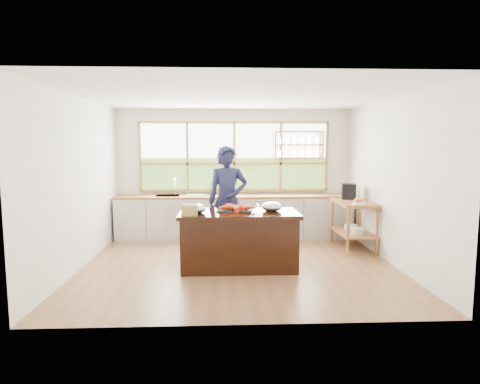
{
  "coord_description": "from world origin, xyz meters",
  "views": [
    {
      "loc": [
        -0.25,
        -6.38,
        1.92
      ],
      "look_at": [
        0.03,
        0.15,
        1.17
      ],
      "focal_mm": 30.0,
      "sensor_mm": 36.0,
      "label": 1
    }
  ],
  "objects": [
    {
      "name": "wicker_basket",
      "position": [
        -0.75,
        -0.46,
        0.98
      ],
      "size": [
        0.25,
        0.25,
        0.16
      ],
      "primitive_type": "cylinder",
      "color": "#B39046",
      "rests_on": "island"
    },
    {
      "name": "lobster_pile",
      "position": [
        -0.04,
        -0.12,
        0.96
      ],
      "size": [
        0.52,
        0.48,
        0.08
      ],
      "color": "#C61200",
      "rests_on": "slate_board"
    },
    {
      "name": "room_shell",
      "position": [
        0.02,
        0.51,
        1.75
      ],
      "size": [
        5.02,
        4.52,
        2.71
      ],
      "color": "beige",
      "rests_on": "ground_plane"
    },
    {
      "name": "cutting_board",
      "position": [
        -0.81,
        1.94,
        0.91
      ],
      "size": [
        0.42,
        0.32,
        0.01
      ],
      "primitive_type": "cube",
      "rotation": [
        0.0,
        0.0,
        -0.05
      ],
      "color": "green",
      "rests_on": "back_counter"
    },
    {
      "name": "slate_board",
      "position": [
        -0.06,
        -0.09,
        0.91
      ],
      "size": [
        0.59,
        0.46,
        0.02
      ],
      "primitive_type": "cube",
      "rotation": [
        0.0,
        0.0,
        -0.11
      ],
      "color": "black",
      "rests_on": "island"
    },
    {
      "name": "right_shelf_unit",
      "position": [
        2.19,
        0.89,
        0.6
      ],
      "size": [
        0.62,
        1.1,
        0.9
      ],
      "color": "brown",
      "rests_on": "ground_plane"
    },
    {
      "name": "mixing_bowl_right",
      "position": [
        0.52,
        -0.14,
        0.97
      ],
      "size": [
        0.32,
        0.32,
        0.16
      ],
      "primitive_type": "ellipsoid",
      "color": "#B9BAC0",
      "rests_on": "island"
    },
    {
      "name": "mixing_bowl_left",
      "position": [
        -0.66,
        -0.28,
        0.97
      ],
      "size": [
        0.32,
        0.32,
        0.15
      ],
      "primitive_type": "ellipsoid",
      "color": "#B9BAC0",
      "rests_on": "island"
    },
    {
      "name": "ground_plane",
      "position": [
        0.0,
        0.0,
        0.0
      ],
      "size": [
        5.0,
        5.0,
        0.0
      ],
      "primitive_type": "plane",
      "color": "brown"
    },
    {
      "name": "espresso_machine",
      "position": [
        2.19,
        1.24,
        1.05
      ],
      "size": [
        0.32,
        0.33,
        0.3
      ],
      "primitive_type": "cube",
      "rotation": [
        0.0,
        0.0,
        -0.23
      ],
      "color": "black",
      "rests_on": "right_shelf_unit"
    },
    {
      "name": "cook",
      "position": [
        -0.17,
        0.63,
        0.96
      ],
      "size": [
        0.74,
        0.52,
        1.93
      ],
      "primitive_type": "imported",
      "rotation": [
        0.0,
        0.0,
        0.08
      ],
      "color": "#171936",
      "rests_on": "ground_plane"
    },
    {
      "name": "potted_plant",
      "position": [
        -0.47,
        2.0,
        1.04
      ],
      "size": [
        0.17,
        0.13,
        0.29
      ],
      "primitive_type": "imported",
      "rotation": [
        0.0,
        0.0,
        0.16
      ],
      "color": "slate",
      "rests_on": "back_counter"
    },
    {
      "name": "wine_glass",
      "position": [
        0.27,
        -0.48,
        1.06
      ],
      "size": [
        0.08,
        0.08,
        0.22
      ],
      "color": "white",
      "rests_on": "island"
    },
    {
      "name": "parchment_roll",
      "position": [
        -0.76,
        -0.05,
        0.94
      ],
      "size": [
        0.12,
        0.31,
        0.08
      ],
      "primitive_type": "cylinder",
      "rotation": [
        1.57,
        0.0,
        0.12
      ],
      "color": "white",
      "rests_on": "island"
    },
    {
      "name": "back_counter",
      "position": [
        -0.02,
        1.94,
        0.45
      ],
      "size": [
        4.9,
        0.63,
        0.9
      ],
      "color": "#B6B4AD",
      "rests_on": "ground_plane"
    },
    {
      "name": "wine_bottle",
      "position": [
        2.24,
        0.82,
        1.04
      ],
      "size": [
        0.08,
        0.08,
        0.28
      ],
      "primitive_type": "cylinder",
      "rotation": [
        0.0,
        0.0,
        -0.13
      ],
      "color": "#AFC267",
      "rests_on": "right_shelf_unit"
    },
    {
      "name": "island",
      "position": [
        0.0,
        -0.2,
        0.45
      ],
      "size": [
        1.85,
        0.9,
        0.9
      ],
      "color": "black",
      "rests_on": "ground_plane"
    },
    {
      "name": "fruit_bowl",
      "position": [
        2.14,
        0.5,
        0.95
      ],
      "size": [
        0.22,
        0.22,
        0.11
      ],
      "color": "silver",
      "rests_on": "right_shelf_unit"
    }
  ]
}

